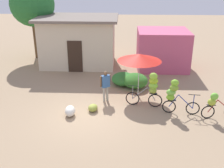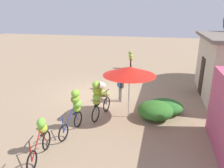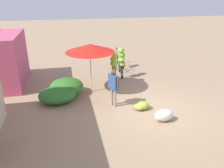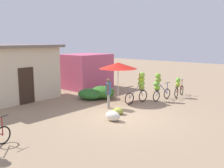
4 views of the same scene
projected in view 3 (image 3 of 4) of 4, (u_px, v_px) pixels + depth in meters
The scene contains 10 objects.
ground_plane at pixel (154, 110), 8.98m from camera, with size 60.00×60.00×0.00m, color #9A7F61.
hedge_bush_front_left at pixel (57, 95), 9.52m from camera, with size 1.31×1.55×0.62m, color #2E6F2B.
hedge_bush_front_right at pixel (67, 87), 10.16m from camera, with size 1.38×1.49×0.74m, color #317226.
market_umbrella at pixel (90, 48), 9.83m from camera, with size 2.17×2.17×2.22m.
bicycle_near_pile at pixel (114, 66), 10.92m from camera, with size 1.71×0.45×1.71m.
bicycle_center_loaded at pixel (121, 61), 11.96m from camera, with size 1.64×0.40×1.61m.
bicycle_by_shop at pixel (121, 56), 13.66m from camera, with size 1.65×0.38×1.21m.
banana_pile_on_ground at pixel (142, 106), 8.96m from camera, with size 0.56×0.73×0.33m.
produce_sack at pixel (164, 115), 8.16m from camera, with size 0.70×0.44×0.44m, color silver.
person_vendor at pixel (113, 85), 8.93m from camera, with size 0.50×0.38×1.55m.
Camera 3 is at (-7.39, 3.26, 4.39)m, focal length 36.64 mm.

